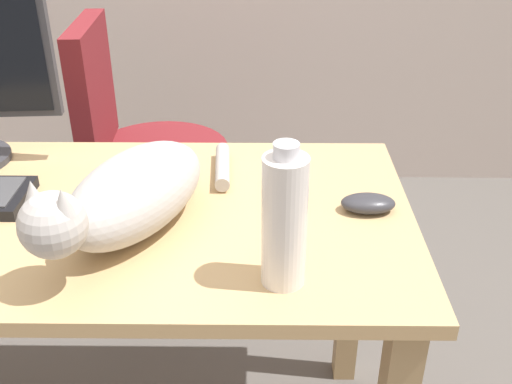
% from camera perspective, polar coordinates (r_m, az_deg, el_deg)
% --- Properties ---
extents(desk, '(1.58, 0.66, 0.73)m').
position_cam_1_polar(desk, '(1.37, -20.21, -5.40)').
color(desk, tan).
rests_on(desk, ground_plane).
extents(office_chair, '(0.48, 0.48, 0.93)m').
position_cam_1_polar(office_chair, '(2.03, -10.22, 0.82)').
color(office_chair, black).
rests_on(office_chair, ground_plane).
extents(cat, '(0.33, 0.56, 0.20)m').
position_cam_1_polar(cat, '(1.15, -11.84, -0.29)').
color(cat, '#B2ADA8').
rests_on(cat, desk).
extents(computer_mouse, '(0.11, 0.06, 0.04)m').
position_cam_1_polar(computer_mouse, '(1.24, 10.49, -1.05)').
color(computer_mouse, '#333338').
rests_on(computer_mouse, desk).
extents(water_bottle, '(0.07, 0.07, 0.26)m').
position_cam_1_polar(water_bottle, '(0.98, 2.68, -2.70)').
color(water_bottle, silver).
rests_on(water_bottle, desk).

